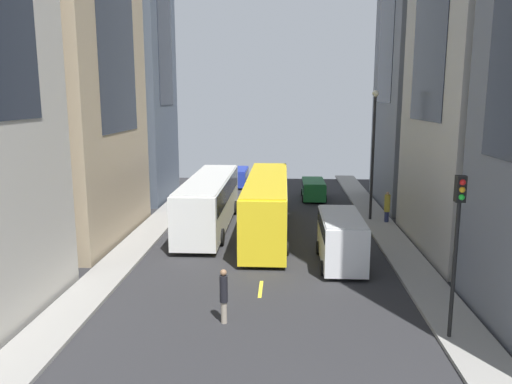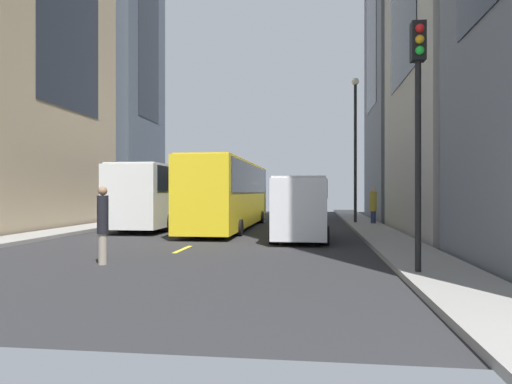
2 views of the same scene
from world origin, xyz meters
TOP-DOWN VIEW (x-y plane):
  - ground_plane at (0.00, 0.00)m, footprint 40.93×40.93m
  - sidewalk_west at (-7.48, 0.00)m, footprint 1.97×44.00m
  - sidewalk_east at (7.48, 0.00)m, footprint 1.97×44.00m
  - lane_stripe_1 at (0.00, -10.50)m, footprint 0.16×2.00m
  - lane_stripe_2 at (0.00, 0.00)m, footprint 0.16×2.00m
  - lane_stripe_3 at (0.00, 10.50)m, footprint 0.16×2.00m
  - lane_stripe_4 at (0.00, 21.00)m, footprint 0.16×2.00m
  - city_bus_white at (-3.85, 0.03)m, footprint 2.80×12.67m
  - streetcar_yellow at (-0.05, -1.15)m, footprint 2.70×13.96m
  - delivery_van_white at (3.94, -6.86)m, footprint 2.25×5.34m
  - car_green_0 at (3.49, 9.87)m, footprint 1.99×4.35m
  - car_blue_1 at (-3.43, 15.84)m, footprint 1.90×4.53m
  - pedestrian_crossing_mid at (-1.24, -13.98)m, footprint 0.31×0.31m
  - pedestrian_crossing_near at (7.97, 1.72)m, footprint 0.39×0.39m
  - traffic_light_near_corner at (6.90, -14.93)m, footprint 0.32×0.44m
  - streetlamp_near at (7.00, 2.46)m, footprint 0.44×0.44m

SIDE VIEW (x-z plane):
  - ground_plane at x=0.00m, z-range 0.00..0.00m
  - lane_stripe_1 at x=0.00m, z-range 0.00..0.01m
  - lane_stripe_2 at x=0.00m, z-range 0.00..0.01m
  - lane_stripe_3 at x=0.00m, z-range 0.00..0.01m
  - lane_stripe_4 at x=0.00m, z-range 0.00..0.01m
  - sidewalk_west at x=-7.48m, z-range 0.00..0.15m
  - sidewalk_east at x=7.48m, z-range 0.00..0.15m
  - car_green_0 at x=3.49m, z-range 0.14..1.75m
  - car_blue_1 at x=-3.43m, z-range 0.15..1.82m
  - pedestrian_crossing_mid at x=-1.24m, z-range 0.09..2.24m
  - pedestrian_crossing_near at x=7.97m, z-range 0.20..2.26m
  - delivery_van_white at x=3.94m, z-range 0.22..2.80m
  - city_bus_white at x=-3.85m, z-range 0.33..3.69m
  - streetcar_yellow at x=-0.05m, z-range 0.33..3.92m
  - traffic_light_near_corner at x=6.90m, z-range 1.28..7.05m
  - streetlamp_near at x=7.00m, z-range 0.99..9.76m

